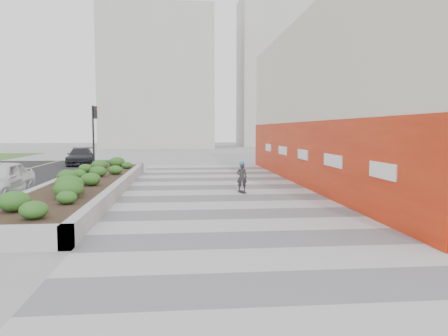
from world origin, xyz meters
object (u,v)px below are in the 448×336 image
(traffic_signal_near, at_px, (94,128))
(car_dark, at_px, (80,156))
(planter, at_px, (88,183))
(skateboarder, at_px, (242,177))

(traffic_signal_near, height_order, car_dark, traffic_signal_near)
(planter, relative_size, traffic_signal_near, 4.29)
(planter, height_order, car_dark, car_dark)
(skateboarder, bearing_deg, planter, 166.20)
(car_dark, bearing_deg, skateboarder, -64.36)
(skateboarder, relative_size, car_dark, 0.30)
(skateboarder, height_order, car_dark, skateboarder)
(traffic_signal_near, bearing_deg, planter, -80.65)
(traffic_signal_near, relative_size, skateboarder, 3.16)
(planter, distance_m, car_dark, 15.44)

